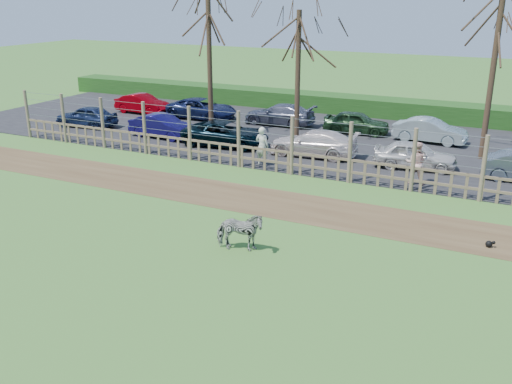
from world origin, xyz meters
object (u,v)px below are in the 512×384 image
at_px(car_1, 162,126).
at_px(zebra, 240,232).
at_px(crow, 489,244).
at_px(car_8, 202,109).
at_px(car_0, 86,116).
at_px(car_3, 313,143).
at_px(tree_mid, 299,44).
at_px(car_7, 143,104).
at_px(car_4, 415,155).
at_px(car_11, 430,131).
at_px(tree_left, 209,27).
at_px(tree_right, 497,42).
at_px(car_9, 279,114).
at_px(car_10, 357,122).
at_px(visitor_a, 262,146).
at_px(visitor_b, 416,163).
at_px(car_2, 225,134).

bearing_deg(car_1, zebra, -133.29).
xyz_separation_m(crow, car_8, (-17.34, 12.10, 0.53)).
height_order(zebra, car_0, car_0).
relative_size(car_0, car_3, 0.85).
relative_size(tree_mid, car_8, 1.58).
relative_size(car_3, car_7, 1.14).
distance_m(car_4, car_11, 5.00).
bearing_deg(crow, tree_left, 149.50).
xyz_separation_m(tree_mid, car_11, (6.29, 2.54, -4.23)).
xyz_separation_m(tree_right, car_9, (-11.23, 2.39, -4.60)).
bearing_deg(car_8, car_0, 134.99).
bearing_deg(car_11, car_10, 90.23).
height_order(tree_right, car_4, tree_right).
distance_m(car_0, car_10, 15.15).
height_order(visitor_a, car_10, visitor_a).
relative_size(tree_left, car_1, 2.16).
xyz_separation_m(car_0, car_3, (13.73, -0.12, 0.00)).
relative_size(crow, car_0, 0.08).
xyz_separation_m(car_1, car_7, (-4.76, 4.71, 0.00)).
relative_size(visitor_a, car_10, 0.49).
xyz_separation_m(crow, car_7, (-21.50, 11.80, 0.53)).
height_order(visitor_a, car_3, visitor_a).
xyz_separation_m(car_0, car_1, (5.33, -0.22, 0.00)).
bearing_deg(tree_right, visitor_b, -111.88).
bearing_deg(visitor_b, visitor_a, -1.96).
bearing_deg(car_2, zebra, -156.40).
relative_size(tree_left, crow, 27.90).
xyz_separation_m(tree_left, car_1, (-2.06, -1.57, -4.98)).
bearing_deg(zebra, car_8, 17.99).
height_order(tree_left, car_7, tree_left).
height_order(car_9, car_11, same).
distance_m(car_1, car_8, 5.05).
xyz_separation_m(visitor_a, car_4, (6.17, 2.46, -0.26)).
xyz_separation_m(visitor_a, car_8, (-7.50, 7.36, -0.26)).
distance_m(tree_mid, visitor_a, 6.32).
height_order(car_3, car_7, same).
bearing_deg(car_4, car_7, 67.78).
xyz_separation_m(visitor_a, car_2, (-3.09, 2.27, -0.26)).
relative_size(car_2, car_4, 1.23).
height_order(zebra, car_9, car_9).
xyz_separation_m(car_1, car_11, (12.85, 5.11, 0.00)).
height_order(tree_left, visitor_b, tree_left).
xyz_separation_m(zebra, car_0, (-15.38, 10.80, 0.03)).
bearing_deg(car_1, crow, -109.77).
relative_size(car_3, car_11, 1.14).
distance_m(tree_right, car_4, 6.00).
height_order(car_4, car_8, same).
height_order(car_0, car_3, same).
bearing_deg(car_10, car_11, -98.45).
relative_size(car_2, car_9, 1.04).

